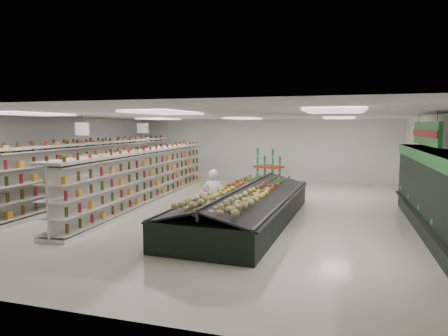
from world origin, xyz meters
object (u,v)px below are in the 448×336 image
(shopper_background, at_px, (150,174))
(gondola_center, at_px, (148,178))
(shopper_main, at_px, (213,198))
(produce_island, at_px, (245,205))
(gondola_left, at_px, (90,173))
(soda_endcap, at_px, (269,168))

(shopper_background, bearing_deg, gondola_center, -155.77)
(shopper_background, bearing_deg, shopper_main, -139.27)
(gondola_center, xyz_separation_m, shopper_background, (-1.04, 2.17, -0.15))
(produce_island, relative_size, shopper_background, 4.99)
(gondola_left, distance_m, shopper_main, 6.62)
(soda_endcap, relative_size, shopper_main, 0.98)
(shopper_background, bearing_deg, produce_island, -130.16)
(gondola_left, xyz_separation_m, produce_island, (6.73, -1.98, -0.52))
(produce_island, bearing_deg, shopper_background, 141.22)
(gondola_center, bearing_deg, shopper_main, -42.23)
(produce_island, bearing_deg, gondola_left, 163.62)
(gondola_left, xyz_separation_m, soda_endcap, (5.99, 5.96, -0.25))
(gondola_center, xyz_separation_m, produce_island, (4.28, -2.11, -0.40))
(gondola_left, distance_m, gondola_center, 2.46)
(gondola_left, distance_m, soda_endcap, 8.46)
(gondola_left, bearing_deg, produce_island, -17.40)
(gondola_center, distance_m, shopper_background, 2.41)
(soda_endcap, bearing_deg, shopper_background, -141.31)
(soda_endcap, bearing_deg, shopper_main, -89.91)
(gondola_left, distance_m, produce_island, 7.04)
(produce_island, height_order, shopper_background, shopper_background)
(gondola_left, relative_size, gondola_center, 1.13)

